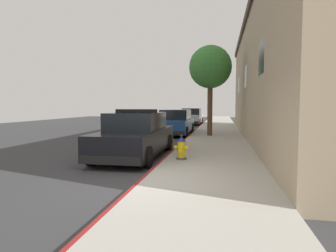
{
  "coord_description": "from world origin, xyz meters",
  "views": [
    {
      "loc": [
        1.72,
        -6.28,
        1.8
      ],
      "look_at": [
        -0.37,
        4.88,
        1.0
      ],
      "focal_mm": 30.7,
      "sensor_mm": 36.0,
      "label": 1
    }
  ],
  "objects": [
    {
      "name": "storefront_building",
      "position": [
        6.52,
        9.13,
        3.2
      ],
      "size": [
        7.47,
        21.54,
        6.39
      ],
      "color": "tan",
      "rests_on": "ground"
    },
    {
      "name": "street_tree",
      "position": [
        1.08,
        9.81,
        3.89
      ],
      "size": [
        2.34,
        2.34,
        4.95
      ],
      "color": "brown",
      "rests_on": "sidewalk_pavement"
    },
    {
      "name": "ground_plane",
      "position": [
        -4.55,
        10.0,
        -0.1
      ],
      "size": [
        32.28,
        60.0,
        0.2
      ],
      "primitive_type": "cube",
      "color": "#353538"
    },
    {
      "name": "curb_painted_edge",
      "position": [
        -0.04,
        10.0,
        0.07
      ],
      "size": [
        0.08,
        60.0,
        0.15
      ],
      "primitive_type": "cube",
      "color": "maroon",
      "rests_on": "ground"
    },
    {
      "name": "parked_car_silver_ahead",
      "position": [
        -1.11,
        11.43,
        0.74
      ],
      "size": [
        1.94,
        4.84,
        1.56
      ],
      "color": "navy",
      "rests_on": "ground"
    },
    {
      "name": "sidewalk_pavement",
      "position": [
        1.45,
        10.0,
        0.07
      ],
      "size": [
        2.91,
        60.0,
        0.15
      ],
      "primitive_type": "cube",
      "color": "#ADA89E",
      "rests_on": "ground"
    },
    {
      "name": "parked_car_dark_far",
      "position": [
        -1.13,
        21.41,
        0.74
      ],
      "size": [
        1.94,
        4.84,
        1.56
      ],
      "color": "#B2B5BA",
      "rests_on": "ground"
    },
    {
      "name": "police_cruiser",
      "position": [
        -1.25,
        3.42,
        0.74
      ],
      "size": [
        1.94,
        4.84,
        1.68
      ],
      "color": "black",
      "rests_on": "ground"
    },
    {
      "name": "fire_hydrant",
      "position": [
        0.51,
        2.41,
        0.5
      ],
      "size": [
        0.44,
        0.4,
        0.76
      ],
      "color": "#4C4C51",
      "rests_on": "sidewalk_pavement"
    }
  ]
}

